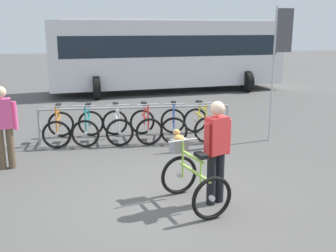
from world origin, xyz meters
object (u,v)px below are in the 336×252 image
(racked_bike_red, at_px, (146,125))
(pedestrian_with_backpack, at_px, (3,122))
(racked_bike_yellow, at_px, (201,123))
(bus_distant, at_px, (167,51))
(racked_bike_orange, at_px, (59,128))
(featured_bicycle, at_px, (191,174))
(banner_flag, at_px, (280,49))
(racked_bike_white, at_px, (117,126))
(person_with_featured_bike, at_px, (216,148))
(racked_bike_blue, at_px, (174,124))
(racked_bike_teal, at_px, (88,127))

(racked_bike_red, height_order, pedestrian_with_backpack, pedestrian_with_backpack)
(racked_bike_yellow, height_order, bus_distant, bus_distant)
(racked_bike_orange, xyz_separation_m, featured_bicycle, (2.32, -3.90, 0.12))
(bus_distant, bearing_deg, banner_flag, -81.87)
(racked_bike_orange, height_order, bus_distant, bus_distant)
(racked_bike_white, height_order, person_with_featured_bike, person_with_featured_bike)
(racked_bike_blue, bearing_deg, person_with_featured_bike, -91.43)
(racked_bike_orange, relative_size, bus_distant, 0.11)
(racked_bike_red, xyz_separation_m, bus_distant, (1.95, 7.62, 1.37))
(pedestrian_with_backpack, bearing_deg, racked_bike_blue, 22.50)
(racked_bike_teal, bearing_deg, racked_bike_orange, 176.51)
(racked_bike_red, height_order, featured_bicycle, featured_bicycle)
(racked_bike_blue, distance_m, racked_bike_yellow, 0.70)
(racked_bike_teal, distance_m, racked_bike_white, 0.70)
(person_with_featured_bike, distance_m, bus_distant, 11.59)
(racked_bike_white, distance_m, racked_bike_yellow, 2.10)
(racked_bike_red, bearing_deg, racked_bike_teal, 176.51)
(banner_flag, bearing_deg, racked_bike_teal, 171.12)
(racked_bike_white, relative_size, featured_bicycle, 0.91)
(featured_bicycle, bearing_deg, racked_bike_white, 103.51)
(person_with_featured_bike, bearing_deg, featured_bicycle, 168.59)
(racked_bike_teal, height_order, racked_bike_yellow, same)
(racked_bike_red, distance_m, banner_flag, 3.70)
(featured_bicycle, relative_size, bus_distant, 0.12)
(racked_bike_orange, xyz_separation_m, racked_bike_white, (1.40, -0.09, 0.00))
(bus_distant, xyz_separation_m, banner_flag, (1.18, -8.25, 0.49))
(racked_bike_white, distance_m, racked_bike_blue, 1.40)
(featured_bicycle, distance_m, bus_distant, 11.60)
(racked_bike_orange, height_order, racked_bike_white, same)
(racked_bike_white, height_order, featured_bicycle, featured_bicycle)
(racked_bike_white, distance_m, banner_flag, 4.31)
(person_with_featured_bike, bearing_deg, racked_bike_yellow, 78.10)
(racked_bike_orange, height_order, racked_bike_blue, same)
(featured_bicycle, height_order, person_with_featured_bike, person_with_featured_bike)
(racked_bike_teal, bearing_deg, pedestrian_with_backpack, -133.63)
(featured_bicycle, bearing_deg, racked_bike_blue, 82.68)
(banner_flag, bearing_deg, person_with_featured_bike, -128.03)
(racked_bike_teal, relative_size, person_with_featured_bike, 0.70)
(featured_bicycle, height_order, bus_distant, bus_distant)
(racked_bike_white, height_order, pedestrian_with_backpack, pedestrian_with_backpack)
(racked_bike_teal, height_order, banner_flag, banner_flag)
(racked_bike_orange, bearing_deg, banner_flag, -8.17)
(racked_bike_red, height_order, racked_bike_yellow, same)
(racked_bike_blue, distance_m, bus_distant, 7.89)
(racked_bike_yellow, height_order, banner_flag, banner_flag)
(racked_bike_yellow, bearing_deg, bus_distant, 85.88)
(racked_bike_orange, distance_m, racked_bike_red, 2.10)
(racked_bike_white, distance_m, person_with_featured_bike, 4.14)
(racked_bike_red, xyz_separation_m, featured_bicycle, (0.22, -3.78, 0.12))
(racked_bike_yellow, bearing_deg, banner_flag, -17.21)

